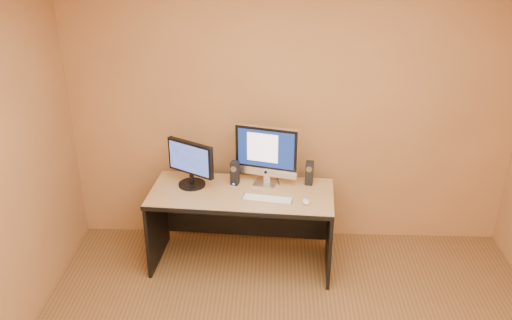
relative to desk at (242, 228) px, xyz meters
name	(u,v)px	position (x,y,z in m)	size (l,w,h in m)	color
walls	(299,229)	(0.42, -1.49, 0.94)	(4.00, 4.00, 2.60)	#A77343
desk	(242,228)	(0.00, 0.00, 0.00)	(1.56, 0.68, 0.72)	tan
imac	(266,156)	(0.20, 0.16, 0.63)	(0.55, 0.20, 0.54)	silver
second_monitor	(191,164)	(-0.44, 0.11, 0.56)	(0.47, 0.23, 0.41)	black
speaker_left	(235,173)	(-0.07, 0.15, 0.47)	(0.07, 0.07, 0.21)	black
speaker_right	(309,173)	(0.58, 0.18, 0.47)	(0.07, 0.07, 0.21)	black
keyboard	(267,199)	(0.22, -0.12, 0.37)	(0.42, 0.11, 0.02)	silver
mouse	(306,201)	(0.54, -0.17, 0.38)	(0.06, 0.10, 0.04)	silver
cable_a	(277,179)	(0.31, 0.25, 0.36)	(0.01, 0.01, 0.21)	black
cable_b	(270,177)	(0.24, 0.30, 0.36)	(0.01, 0.01, 0.18)	black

